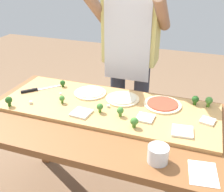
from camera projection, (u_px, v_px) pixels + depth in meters
The scene contains 24 objects.
prep_table at pixel (110, 134), 1.60m from camera, with size 1.57×0.80×0.79m.
cutting_board at pixel (108, 107), 1.65m from camera, with size 1.31×0.50×0.02m, color tan.
chefs_knife at pixel (36, 90), 1.82m from camera, with size 0.20×0.21×0.02m.
pizza_whole_white_garlic at pixel (90, 93), 1.78m from camera, with size 0.21×0.21×0.02m.
pizza_whole_cheese_artichoke at pixel (123, 99), 1.70m from camera, with size 0.21×0.21×0.02m.
pizza_whole_tomato_red at pixel (162, 104), 1.64m from camera, with size 0.23×0.23×0.02m.
pizza_slice_far_right at pixel (145, 118), 1.50m from camera, with size 0.09×0.09×0.01m, color silver.
pizza_slice_near_right at pixel (208, 121), 1.47m from camera, with size 0.07×0.07×0.01m, color silver.
pizza_slice_far_left at pixel (81, 113), 1.55m from camera, with size 0.11×0.11×0.01m, color silver.
pizza_slice_near_left at pixel (182, 131), 1.38m from camera, with size 0.11×0.11×0.01m, color silver.
broccoli_floret_front_mid at pixel (62, 99), 1.65m from camera, with size 0.04×0.04×0.05m.
broccoli_floret_front_right at pixel (100, 107), 1.55m from camera, with size 0.04×0.04×0.06m.
broccoli_floret_back_right at pixel (209, 101), 1.61m from camera, with size 0.04×0.04×0.06m.
broccoli_floret_center_right at pixel (134, 122), 1.41m from camera, with size 0.04×0.04×0.06m.
broccoli_floret_back_mid at pixel (63, 83), 1.87m from camera, with size 0.04×0.04×0.05m.
broccoli_floret_back_left at pixel (195, 100), 1.63m from camera, with size 0.04×0.04×0.06m.
broccoli_floret_front_left at pixel (9, 100), 1.61m from camera, with size 0.04×0.04×0.06m.
broccoli_floret_center_left at pixel (120, 111), 1.51m from camera, with size 0.04×0.04×0.06m.
cheese_crumble_a at pixel (31, 102), 1.65m from camera, with size 0.02×0.02×0.02m, color silver.
cheese_crumble_b at pixel (108, 106), 1.62m from camera, with size 0.02×0.02×0.02m, color white.
cheese_crumble_c at pixel (61, 94), 1.76m from camera, with size 0.01×0.01×0.01m, color white.
flour_cup at pixel (158, 155), 1.20m from camera, with size 0.10×0.10×0.08m.
recipe_note at pixel (203, 173), 1.15m from camera, with size 0.12×0.15×0.00m, color white.
cook_center at pixel (130, 49), 2.03m from camera, with size 0.54×0.39×1.67m.
Camera 1 is at (0.45, -1.24, 1.61)m, focal length 43.15 mm.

